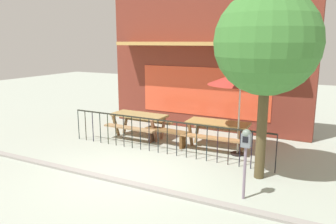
% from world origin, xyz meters
% --- Properties ---
extents(ground, '(40.00, 40.00, 0.00)m').
position_xyz_m(ground, '(0.00, 0.00, 0.00)').
color(ground, '#9CA597').
extents(pub_storefront, '(7.26, 1.30, 4.76)m').
position_xyz_m(pub_storefront, '(0.00, 4.86, 2.38)').
color(pub_storefront, '#3A220E').
rests_on(pub_storefront, ground).
extents(patio_fence_front, '(6.12, 0.04, 0.97)m').
position_xyz_m(patio_fence_front, '(0.00, 1.65, 0.66)').
color(patio_fence_front, black).
rests_on(patio_fence_front, ground).
extents(picnic_table_left, '(1.83, 1.40, 0.79)m').
position_xyz_m(picnic_table_left, '(-1.44, 2.71, 0.61)').
color(picnic_table_left, '#967E4A').
rests_on(picnic_table_left, ground).
extents(picnic_table_right, '(1.85, 1.42, 0.79)m').
position_xyz_m(picnic_table_right, '(1.18, 2.87, 0.61)').
color(picnic_table_right, '#9F7D43').
rests_on(picnic_table_right, ground).
extents(patio_umbrella, '(1.75, 1.75, 2.30)m').
position_xyz_m(patio_umbrella, '(1.89, 2.51, 2.11)').
color(patio_umbrella, black).
rests_on(patio_umbrella, ground).
extents(patio_bench, '(1.42, 0.44, 0.48)m').
position_xyz_m(patio_bench, '(-0.26, 2.39, 0.35)').
color(patio_bench, brown).
rests_on(patio_bench, ground).
extents(parking_meter_near, '(0.18, 0.17, 1.43)m').
position_xyz_m(parking_meter_near, '(2.73, -0.01, 1.11)').
color(parking_meter_near, slate).
rests_on(parking_meter_near, ground).
extents(street_tree, '(2.27, 2.27, 4.19)m').
position_xyz_m(street_tree, '(2.77, 1.20, 3.04)').
color(street_tree, '#4C3F25').
rests_on(street_tree, ground).
extents(curb_edge, '(10.16, 0.20, 0.11)m').
position_xyz_m(curb_edge, '(0.00, -0.51, 0.00)').
color(curb_edge, gray).
rests_on(curb_edge, ground).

